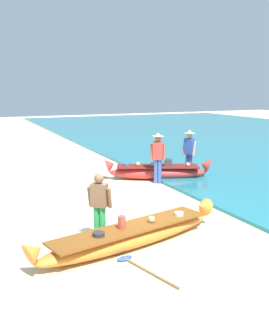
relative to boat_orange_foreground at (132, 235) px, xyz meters
name	(u,v)px	position (x,y,z in m)	size (l,w,h in m)	color
ground_plane	(125,229)	(0.28, 1.06, -0.25)	(80.00, 80.00, 0.00)	beige
boat_orange_foreground	(132,235)	(0.00, 0.00, 0.00)	(4.85, 1.82, 0.74)	orange
boat_red_midground	(158,171)	(3.46, 5.45, 0.04)	(3.84, 2.22, 0.83)	red
person_vendor_hatted	(158,154)	(3.15, 4.86, 0.82)	(0.57, 0.47, 1.85)	#3D5BA8
person_tourist_customer	(99,204)	(-0.54, 0.55, 0.63)	(0.54, 0.50, 1.57)	green
person_vendor_assistant	(189,149)	(4.88, 5.53, 0.79)	(0.46, 0.58, 1.80)	#3D5BA8
paddle	(140,267)	(-0.29, -1.05, -0.22)	(0.62, 1.65, 0.05)	#8E6B47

